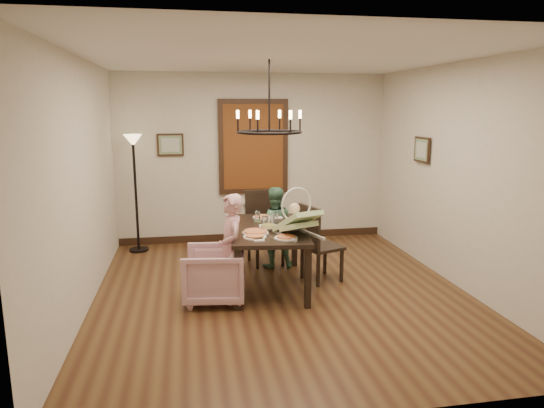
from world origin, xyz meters
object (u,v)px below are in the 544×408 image
object	(u,v)px
dining_table	(269,234)
chair_right	(322,242)
chair_far	(266,228)
drinking_glass	(265,222)
armchair	(214,274)
elderly_woman	(231,258)
floor_lamp	(136,195)
baby_bouncer	(297,219)
seated_man	(274,234)

from	to	relation	value
dining_table	chair_right	world-z (taller)	chair_right
chair_far	drinking_glass	size ratio (longest dim) A/B	6.97
chair_right	armchair	size ratio (longest dim) A/B	1.45
armchair	drinking_glass	world-z (taller)	drinking_glass
dining_table	drinking_glass	xyz separation A→B (m)	(-0.05, -0.00, 0.16)
chair_right	elderly_woman	distance (m)	1.33
floor_lamp	dining_table	bearing A→B (deg)	-46.08
baby_bouncer	drinking_glass	xyz separation A→B (m)	(-0.31, 0.45, -0.12)
armchair	drinking_glass	distance (m)	0.93
armchair	elderly_woman	xyz separation A→B (m)	(0.20, -0.04, 0.21)
baby_bouncer	elderly_woman	bearing A→B (deg)	158.98
armchair	chair_right	bearing A→B (deg)	114.95
armchair	seated_man	world-z (taller)	seated_man
dining_table	armchair	world-z (taller)	dining_table
baby_bouncer	drinking_glass	size ratio (longest dim) A/B	3.92
baby_bouncer	drinking_glass	world-z (taller)	baby_bouncer
chair_right	floor_lamp	distance (m)	3.11
drinking_glass	floor_lamp	world-z (taller)	floor_lamp
drinking_glass	floor_lamp	bearing A→B (deg)	133.00
chair_right	baby_bouncer	xyz separation A→B (m)	(-0.45, -0.51, 0.44)
armchair	dining_table	bearing A→B (deg)	125.81
seated_man	drinking_glass	size ratio (longest dim) A/B	6.23
chair_far	dining_table	bearing A→B (deg)	-106.80
chair_right	floor_lamp	size ratio (longest dim) A/B	0.57
chair_right	drinking_glass	size ratio (longest dim) A/B	6.70
armchair	seated_man	size ratio (longest dim) A/B	0.74
chair_far	chair_right	size ratio (longest dim) A/B	1.04
drinking_glass	dining_table	bearing A→B (deg)	1.55
dining_table	floor_lamp	xyz separation A→B (m)	(-1.79, 1.86, 0.23)
dining_table	elderly_woman	bearing A→B (deg)	-133.53
chair_right	armchair	bearing A→B (deg)	88.02
armchair	chair_far	bearing A→B (deg)	154.52
elderly_woman	baby_bouncer	bearing A→B (deg)	81.25
armchair	seated_man	distance (m)	1.44
chair_far	elderly_woman	bearing A→B (deg)	-125.87
drinking_glass	chair_right	bearing A→B (deg)	4.70
floor_lamp	baby_bouncer	bearing A→B (deg)	-48.45
armchair	elderly_woman	world-z (taller)	elderly_woman
chair_right	drinking_glass	world-z (taller)	chair_right
seated_man	baby_bouncer	bearing A→B (deg)	94.68
chair_right	baby_bouncer	distance (m)	0.81
drinking_glass	chair_far	bearing A→B (deg)	80.35
chair_right	seated_man	world-z (taller)	chair_right
floor_lamp	elderly_woman	bearing A→B (deg)	-61.04
chair_right	seated_man	size ratio (longest dim) A/B	1.08
chair_right	elderly_woman	bearing A→B (deg)	92.22
armchair	floor_lamp	distance (m)	2.56
chair_far	floor_lamp	xyz separation A→B (m)	(-1.89, 0.98, 0.36)
dining_table	chair_far	world-z (taller)	chair_far
elderly_woman	floor_lamp	size ratio (longest dim) A/B	0.59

